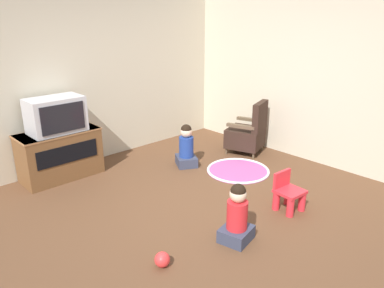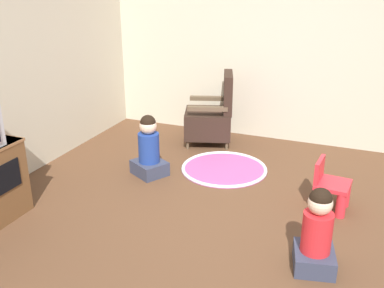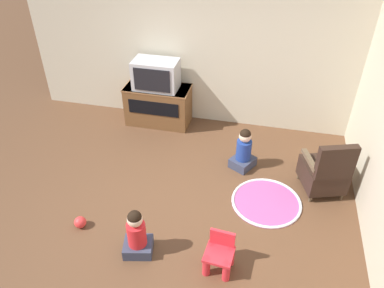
# 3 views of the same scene
# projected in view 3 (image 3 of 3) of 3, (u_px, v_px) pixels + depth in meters

# --- Properties ---
(ground_plane) EXTENTS (30.00, 30.00, 0.00)m
(ground_plane) POSITION_uv_depth(u_px,v_px,m) (164.00, 208.00, 4.95)
(ground_plane) COLOR brown
(wall_back) EXTENTS (5.60, 0.12, 2.87)m
(wall_back) POSITION_uv_depth(u_px,v_px,m) (191.00, 39.00, 6.03)
(wall_back) COLOR beige
(wall_back) RESTS_ON ground_plane
(tv_cabinet) EXTENTS (1.11, 0.54, 0.69)m
(tv_cabinet) POSITION_uv_depth(u_px,v_px,m) (158.00, 104.00, 6.48)
(tv_cabinet) COLOR brown
(tv_cabinet) RESTS_ON ground_plane
(television) EXTENTS (0.73, 0.45, 0.49)m
(television) POSITION_uv_depth(u_px,v_px,m) (156.00, 75.00, 6.13)
(television) COLOR #B7B7BC
(television) RESTS_ON tv_cabinet
(black_armchair) EXTENTS (0.67, 0.70, 0.89)m
(black_armchair) POSITION_uv_depth(u_px,v_px,m) (325.00, 172.00, 5.03)
(black_armchair) COLOR brown
(black_armchair) RESTS_ON ground_plane
(yellow_kid_chair) EXTENTS (0.33, 0.32, 0.46)m
(yellow_kid_chair) POSITION_uv_depth(u_px,v_px,m) (219.00, 256.00, 4.10)
(yellow_kid_chair) COLOR red
(yellow_kid_chair) RESTS_ON ground_plane
(play_mat) EXTENTS (0.94, 0.94, 0.04)m
(play_mat) POSITION_uv_depth(u_px,v_px,m) (266.00, 202.00, 5.03)
(play_mat) COLOR #A54C8C
(play_mat) RESTS_ON ground_plane
(child_watching_left) EXTENTS (0.38, 0.35, 0.65)m
(child_watching_left) POSITION_uv_depth(u_px,v_px,m) (137.00, 235.00, 4.22)
(child_watching_left) COLOR #33384C
(child_watching_left) RESTS_ON ground_plane
(child_watching_center) EXTENTS (0.42, 0.44, 0.66)m
(child_watching_center) POSITION_uv_depth(u_px,v_px,m) (244.00, 151.00, 5.50)
(child_watching_center) COLOR #33384C
(child_watching_center) RESTS_ON ground_plane
(toy_ball) EXTENTS (0.15, 0.15, 0.15)m
(toy_ball) POSITION_uv_depth(u_px,v_px,m) (80.00, 222.00, 4.65)
(toy_ball) COLOR red
(toy_ball) RESTS_ON ground_plane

